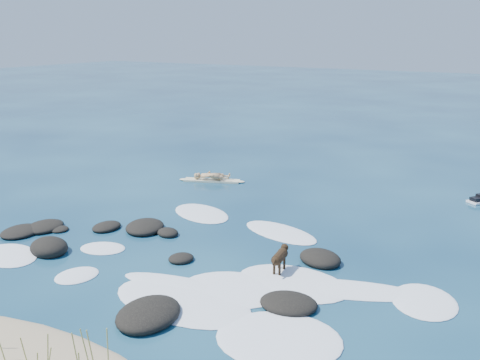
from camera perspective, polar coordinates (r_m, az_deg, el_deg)
The scene contains 6 objects.
ground at distance 16.69m, azimuth -1.24°, elevation -7.07°, with size 160.00×160.00×0.00m, color #0A2642.
dune_grass at distance 11.14m, azimuth -21.66°, elevation -16.97°, with size 4.06×1.82×1.23m.
reef_rocks at distance 15.91m, azimuth -10.46°, elevation -8.11°, with size 11.16×6.61×0.57m.
breaking_foam at distance 14.63m, azimuth -0.69°, elevation -10.42°, with size 13.54×8.67×0.12m.
standing_surfer_rig at distance 23.56m, azimuth -3.04°, elevation 1.40°, with size 2.85×1.39×1.69m.
dog at distance 14.79m, azimuth 4.31°, elevation -8.11°, with size 0.39×1.17×0.74m.
Camera 1 is at (8.10, -13.10, 6.42)m, focal length 40.00 mm.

